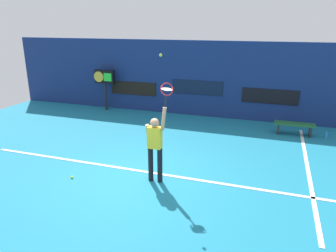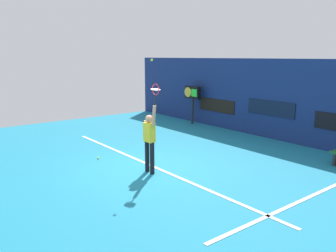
% 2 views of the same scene
% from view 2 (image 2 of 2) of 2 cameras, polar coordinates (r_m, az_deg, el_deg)
% --- Properties ---
extents(ground_plane, '(18.00, 18.00, 0.00)m').
position_cam_2_polar(ground_plane, '(10.41, -4.24, -7.00)').
color(ground_plane, teal).
extents(back_wall, '(18.00, 0.20, 3.21)m').
position_cam_2_polar(back_wall, '(14.44, 17.01, 4.29)').
color(back_wall, navy).
rests_on(back_wall, ground_plane).
extents(sponsor_banner_center, '(2.20, 0.03, 0.60)m').
position_cam_2_polar(sponsor_banner_center, '(14.39, 16.65, 2.86)').
color(sponsor_banner_center, '#0C1933').
extents(sponsor_banner_portside, '(2.20, 0.03, 0.60)m').
position_cam_2_polar(sponsor_banner_portside, '(16.33, 8.04, 3.41)').
color(sponsor_banner_portside, black).
extents(court_baseline, '(10.00, 0.10, 0.01)m').
position_cam_2_polar(court_baseline, '(10.58, -2.75, -6.63)').
color(court_baseline, white).
rests_on(court_baseline, ground_plane).
extents(court_sideline, '(0.10, 7.00, 0.01)m').
position_cam_2_polar(court_sideline, '(9.06, 22.62, -10.74)').
color(court_sideline, white).
rests_on(court_sideline, ground_plane).
extents(tennis_player, '(0.56, 0.31, 1.99)m').
position_cam_2_polar(tennis_player, '(9.73, -3.09, -2.10)').
color(tennis_player, black).
rests_on(tennis_player, ground_plane).
extents(tennis_racket, '(0.35, 0.27, 0.62)m').
position_cam_2_polar(tennis_racket, '(9.25, -2.10, 5.89)').
color(tennis_racket, black).
extents(tennis_ball, '(0.07, 0.07, 0.07)m').
position_cam_2_polar(tennis_ball, '(9.30, -2.71, 10.90)').
color(tennis_ball, '#CCE033').
extents(scoreboard_clock, '(0.96, 0.20, 1.86)m').
position_cam_2_polar(scoreboard_clock, '(16.88, 4.10, 5.26)').
color(scoreboard_clock, black).
rests_on(scoreboard_clock, ground_plane).
extents(spare_ball, '(0.07, 0.07, 0.07)m').
position_cam_2_polar(spare_ball, '(11.49, -11.55, -5.23)').
color(spare_ball, '#CCE033').
rests_on(spare_ball, ground_plane).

